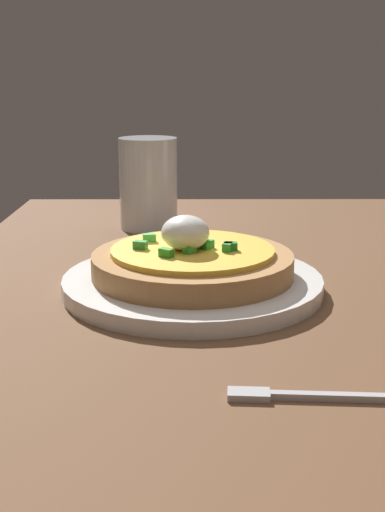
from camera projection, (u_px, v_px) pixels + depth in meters
dining_table at (325, 294)px, 69.11cm from camera, size 91.51×81.94×2.94cm
plate at (192, 283)px, 65.44cm from camera, size 25.33×25.33×1.53cm
pizza at (192, 261)px, 64.79cm from camera, size 19.59×19.59×6.11cm
cup_far at (148, 188)px, 90.67cm from camera, size 7.84×7.84×12.30cm
fork at (298, 396)px, 43.76cm from camera, size 1.71×11.35×0.50cm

